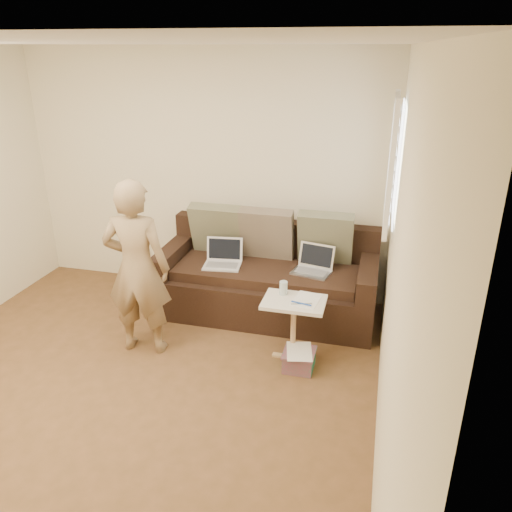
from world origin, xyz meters
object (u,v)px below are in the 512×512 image
at_px(laptop_silver, 311,273).
at_px(person, 137,268).
at_px(sofa, 267,275).
at_px(side_table, 293,330).
at_px(drinking_glass, 283,288).
at_px(laptop_white, 222,267).
at_px(striped_box, 299,360).

height_order(laptop_silver, person, person).
relative_size(sofa, person, 1.37).
bearing_deg(side_table, person, -173.12).
xyz_separation_m(sofa, drinking_glass, (0.31, -0.70, 0.22)).
height_order(sofa, laptop_white, sofa).
bearing_deg(laptop_silver, drinking_glass, -91.03).
bearing_deg(person, striped_box, 174.60).
height_order(side_table, striped_box, side_table).
bearing_deg(striped_box, side_table, 121.83).
relative_size(laptop_white, person, 0.23).
distance_m(laptop_silver, laptop_white, 0.90).
relative_size(laptop_silver, laptop_white, 0.98).
distance_m(sofa, drinking_glass, 0.79).
xyz_separation_m(laptop_silver, person, (-1.40, -0.90, 0.28)).
relative_size(sofa, drinking_glass, 18.33).
xyz_separation_m(laptop_white, side_table, (0.86, -0.66, -0.23)).
relative_size(laptop_silver, side_table, 0.62).
distance_m(laptop_white, drinking_glass, 0.95).
bearing_deg(laptop_silver, striped_box, -74.84).
xyz_separation_m(sofa, laptop_silver, (0.46, -0.06, 0.10)).
distance_m(drinking_glass, striped_box, 0.63).
relative_size(drinking_glass, striped_box, 0.44).
distance_m(person, side_table, 1.46).
xyz_separation_m(side_table, striped_box, (0.08, -0.13, -0.21)).
height_order(laptop_white, side_table, laptop_white).
distance_m(sofa, striped_box, 1.10).
distance_m(sofa, laptop_white, 0.46).
xyz_separation_m(sofa, side_table, (0.42, -0.79, -0.13)).
xyz_separation_m(laptop_silver, drinking_glass, (-0.15, -0.64, 0.12)).
bearing_deg(drinking_glass, side_table, -39.54).
xyz_separation_m(laptop_white, drinking_glass, (0.75, -0.57, 0.12)).
relative_size(laptop_white, striped_box, 1.35).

